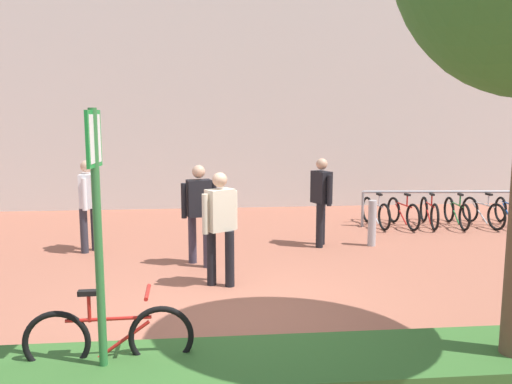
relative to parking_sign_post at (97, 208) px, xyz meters
The scene contains 11 objects.
ground_plane 2.71m from the parking_sign_post, 50.35° to the left, with size 60.00×60.00×0.00m, color #9E5B47.
building_facade 10.53m from the parking_sign_post, 82.31° to the left, with size 28.00×1.20×10.00m, color silver.
planter_strip 2.46m from the parking_sign_post, ahead, with size 7.00×1.10×0.16m, color #336028.
parking_sign_post is the anchor object (origin of this frame).
bike_at_sign 1.37m from the parking_sign_post, 80.63° to the left, with size 1.68×0.42×0.86m.
bike_rack_cluster 9.21m from the parking_sign_post, 45.29° to the left, with size 3.75×1.83×0.83m.
bollard_steel 6.57m from the parking_sign_post, 49.05° to the left, with size 0.16×0.16×0.90m, color #ADADB2.
person_shirt_white 5.14m from the parking_sign_post, 103.29° to the left, with size 0.30×0.61×1.72m.
person_shirt_blue 3.09m from the parking_sign_post, 66.12° to the left, with size 0.53×0.42×1.72m.
person_suited_navy 5.96m from the parking_sign_post, 56.95° to the left, with size 0.38×0.57×1.72m.
person_suited_dark 4.04m from the parking_sign_post, 77.01° to the left, with size 0.60×0.43×1.72m.
Camera 1 is at (-0.33, -6.54, 2.58)m, focal length 36.98 mm.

